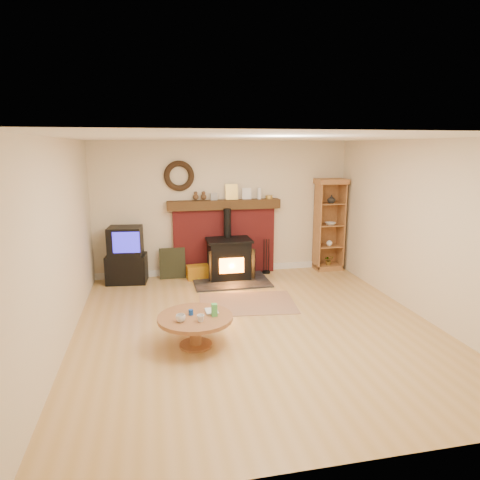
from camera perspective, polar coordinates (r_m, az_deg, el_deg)
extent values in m
plane|color=tan|center=(6.17, 2.21, -11.46)|extent=(5.50, 5.50, 0.00)
cube|color=beige|center=(8.42, -2.23, 4.23)|extent=(5.00, 0.02, 2.60)
cube|color=beige|center=(3.28, 14.21, -9.34)|extent=(5.00, 0.02, 2.60)
cube|color=beige|center=(5.71, -22.80, -0.65)|extent=(0.02, 5.50, 2.60)
cube|color=beige|center=(6.81, 23.18, 1.29)|extent=(0.02, 5.50, 2.60)
cube|color=white|center=(5.65, 2.44, 13.46)|extent=(5.00, 5.50, 0.02)
cube|color=white|center=(8.67, -2.14, -3.93)|extent=(5.00, 0.04, 0.12)
torus|color=black|center=(8.20, -8.13, 8.46)|extent=(0.57, 0.11, 0.57)
cube|color=maroon|center=(8.47, -2.11, -0.20)|extent=(2.00, 0.15, 1.30)
cube|color=#392312|center=(8.30, -2.11, 4.74)|extent=(2.20, 0.22, 0.18)
cube|color=#999999|center=(8.26, -3.50, 5.80)|extent=(0.13, 0.05, 0.14)
cube|color=gold|center=(8.33, -1.13, 6.43)|extent=(0.24, 0.06, 0.30)
cube|color=white|center=(8.40, 0.90, 6.20)|extent=(0.18, 0.05, 0.22)
cylinder|color=white|center=(8.43, 2.59, 6.22)|extent=(0.08, 0.08, 0.22)
cylinder|color=gold|center=(8.49, 3.90, 5.74)|extent=(0.14, 0.14, 0.07)
cube|color=black|center=(8.09, -1.22, -5.46)|extent=(1.40, 1.00, 0.03)
cube|color=black|center=(8.18, -1.48, -2.57)|extent=(0.76, 0.55, 0.71)
cube|color=black|center=(8.09, -1.50, -0.01)|extent=(0.84, 0.60, 0.04)
cylinder|color=black|center=(8.17, -1.70, 2.27)|extent=(0.14, 0.14, 0.56)
cube|color=orange|center=(7.92, -1.12, -3.43)|extent=(0.46, 0.02, 0.28)
cube|color=black|center=(7.92, -3.68, -3.30)|extent=(0.18, 0.24, 0.57)
cube|color=black|center=(8.04, 1.25, -3.03)|extent=(0.18, 0.24, 0.57)
cube|color=brown|center=(7.00, 0.95, -8.42)|extent=(1.64, 1.21, 0.01)
cube|color=black|center=(8.27, -14.84, -3.69)|extent=(0.77, 0.58, 0.53)
cube|color=black|center=(8.14, -15.04, -0.12)|extent=(0.65, 0.56, 0.53)
cube|color=#221AC5|center=(7.88, -14.94, -0.31)|extent=(0.47, 0.07, 0.38)
cube|color=brown|center=(9.08, 11.56, -3.49)|extent=(0.54, 0.39, 0.10)
cube|color=brown|center=(9.05, 11.33, 2.04)|extent=(0.54, 0.02, 1.71)
cube|color=brown|center=(8.79, 10.24, 1.78)|extent=(0.02, 0.39, 1.71)
cube|color=brown|center=(8.99, 13.31, 1.88)|extent=(0.02, 0.39, 1.71)
cube|color=brown|center=(8.77, 12.06, 7.66)|extent=(0.60, 0.43, 0.10)
cube|color=brown|center=(8.97, 11.68, -0.79)|extent=(0.50, 0.35, 0.02)
cube|color=brown|center=(8.88, 11.80, 1.98)|extent=(0.50, 0.35, 0.02)
cube|color=brown|center=(8.82, 11.93, 4.80)|extent=(0.50, 0.35, 0.02)
imported|color=white|center=(8.76, 12.09, 5.36)|extent=(0.16, 0.16, 0.17)
imported|color=white|center=(8.83, 11.94, 2.15)|extent=(0.21, 0.21, 0.05)
sphere|color=white|center=(8.91, 11.83, -0.42)|extent=(0.12, 0.12, 0.12)
imported|color=#48AC51|center=(8.99, 11.73, -2.64)|extent=(0.19, 0.16, 0.21)
cube|color=gold|center=(8.26, -5.62, -4.29)|extent=(0.44, 0.29, 0.26)
cube|color=black|center=(8.33, -8.99, -3.08)|extent=(0.49, 0.13, 0.59)
cylinder|color=black|center=(8.63, 3.51, -4.29)|extent=(0.16, 0.16, 0.04)
cylinder|color=black|center=(8.53, 3.21, -2.19)|extent=(0.02, 0.02, 0.70)
cylinder|color=black|center=(8.54, 3.53, -2.17)|extent=(0.02, 0.02, 0.70)
cylinder|color=black|center=(8.56, 3.86, -2.15)|extent=(0.02, 0.02, 0.70)
cylinder|color=brown|center=(5.65, -5.91, -13.72)|extent=(0.42, 0.42, 0.03)
cylinder|color=brown|center=(5.57, -5.95, -12.10)|extent=(0.15, 0.15, 0.33)
cylinder|color=brown|center=(5.49, -6.00, -10.29)|extent=(0.95, 0.95, 0.05)
imported|color=white|center=(5.32, -7.92, -10.29)|extent=(0.12, 0.12, 0.09)
imported|color=white|center=(5.30, -5.28, -10.35)|extent=(0.10, 0.10, 0.09)
imported|color=#4C331E|center=(5.58, -4.63, -9.50)|extent=(0.16, 0.21, 0.02)
cylinder|color=#123D9A|center=(5.51, -6.56, -9.56)|extent=(0.06, 0.06, 0.07)
cube|color=#48AC51|center=(5.44, -3.44, -9.30)|extent=(0.07, 0.07, 0.16)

